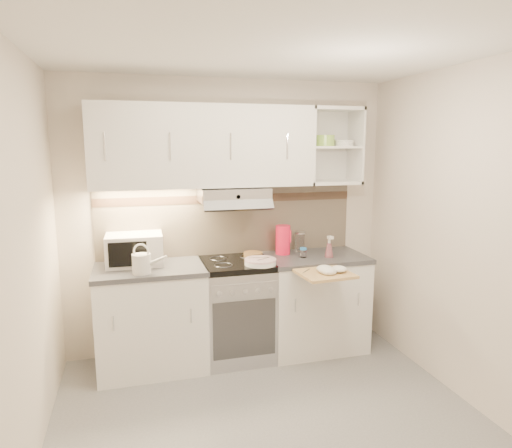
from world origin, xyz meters
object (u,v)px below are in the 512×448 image
object	(u,v)px
electric_range	(237,309)
microwave	(134,249)
plate_stack	(260,262)
cutting_board	(325,274)
glass_jar	(300,241)
watering_can	(143,263)
pink_pitcher	(283,240)
spray_bottle	(329,248)

from	to	relation	value
electric_range	microwave	world-z (taller)	microwave
plate_stack	electric_range	bearing A→B (deg)	133.36
plate_stack	cutting_board	size ratio (longest dim) A/B	0.65
electric_range	glass_jar	world-z (taller)	glass_jar
watering_can	pink_pitcher	size ratio (longest dim) A/B	1.04
pink_pitcher	glass_jar	size ratio (longest dim) A/B	1.45
electric_range	pink_pitcher	xyz separation A→B (m)	(0.48, 0.13, 0.59)
microwave	glass_jar	distance (m)	1.54
watering_can	cutting_board	xyz separation A→B (m)	(1.44, -0.31, -0.12)
cutting_board	pink_pitcher	bearing A→B (deg)	98.92
microwave	spray_bottle	world-z (taller)	microwave
electric_range	pink_pitcher	bearing A→B (deg)	15.60
plate_stack	watering_can	bearing A→B (deg)	-179.29
electric_range	cutting_board	bearing A→B (deg)	-38.38
microwave	electric_range	bearing A→B (deg)	-6.28
glass_jar	spray_bottle	size ratio (longest dim) A/B	0.89
pink_pitcher	spray_bottle	size ratio (longest dim) A/B	1.29
watering_can	glass_jar	xyz separation A→B (m)	(1.48, 0.39, 0.01)
watering_can	plate_stack	world-z (taller)	watering_can
electric_range	plate_stack	distance (m)	0.54
watering_can	cutting_board	size ratio (longest dim) A/B	0.68
pink_pitcher	cutting_board	xyz separation A→B (m)	(0.15, -0.63, -0.16)
microwave	watering_can	world-z (taller)	microwave
watering_can	spray_bottle	xyz separation A→B (m)	(1.66, 0.10, -0.01)
microwave	plate_stack	world-z (taller)	microwave
plate_stack	glass_jar	world-z (taller)	glass_jar
electric_range	spray_bottle	world-z (taller)	spray_bottle
watering_can	electric_range	bearing A→B (deg)	31.76
spray_bottle	cutting_board	bearing A→B (deg)	-124.53
glass_jar	spray_bottle	bearing A→B (deg)	-59.26
watering_can	plate_stack	bearing A→B (deg)	19.09
spray_bottle	pink_pitcher	bearing A→B (deg)	141.91
electric_range	watering_can	xyz separation A→B (m)	(-0.81, -0.19, 0.54)
plate_stack	spray_bottle	distance (m)	0.69
pink_pitcher	glass_jar	xyz separation A→B (m)	(0.19, 0.07, -0.04)
microwave	plate_stack	bearing A→B (deg)	-14.60
electric_range	pink_pitcher	distance (m)	0.77
microwave	pink_pitcher	bearing A→B (deg)	2.14
electric_range	plate_stack	size ratio (longest dim) A/B	3.31
pink_pitcher	electric_range	bearing A→B (deg)	-145.71
electric_range	cutting_board	size ratio (longest dim) A/B	2.15
watering_can	glass_jar	bearing A→B (deg)	33.21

